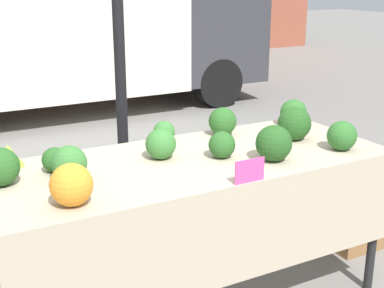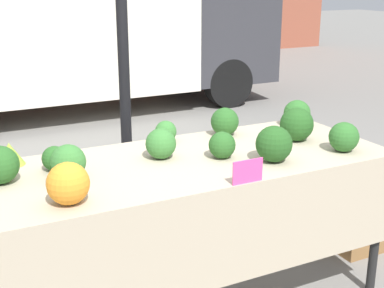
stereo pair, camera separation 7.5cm
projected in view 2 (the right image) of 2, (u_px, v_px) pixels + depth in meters
The scene contains 18 objects.
tent_pole at pixel (124, 70), 3.33m from camera, with size 0.07×0.07×2.36m.
parked_truck at pixel (64, 19), 6.86m from camera, with size 5.23×1.89×2.23m.
market_table at pixel (198, 182), 2.69m from camera, with size 2.05×0.84×0.85m.
orange_cauliflower at pixel (68, 184), 2.16m from camera, with size 0.18×0.18×0.18m.
romanesco_head at pixel (10, 154), 2.62m from camera, with size 0.14×0.14×0.11m.
broccoli_head_0 at pixel (297, 113), 3.28m from camera, with size 0.17×0.17×0.17m.
broccoli_head_1 at pixel (222, 145), 2.71m from camera, with size 0.14×0.14×0.14m.
broccoli_head_2 at pixel (297, 124), 2.99m from camera, with size 0.19×0.19×0.19m.
broccoli_head_3 at pixel (166, 131), 2.98m from camera, with size 0.12×0.12×0.12m.
broccoli_head_4 at pixel (344, 137), 2.81m from camera, with size 0.16×0.16×0.16m.
broccoli_head_5 at pixel (274, 144), 2.66m from camera, with size 0.18×0.18×0.18m.
broccoli_head_6 at pixel (68, 162), 2.43m from camera, with size 0.16×0.16×0.16m.
broccoli_head_7 at pixel (0, 165), 2.38m from camera, with size 0.17×0.17×0.17m.
broccoli_head_8 at pixel (55, 158), 2.54m from camera, with size 0.12×0.12×0.12m.
broccoli_head_9 at pixel (161, 144), 2.71m from camera, with size 0.16×0.16×0.16m.
broccoli_head_10 at pixel (225, 122), 3.10m from camera, with size 0.16×0.16×0.16m.
price_sign at pixel (248, 171), 2.39m from camera, with size 0.15×0.01×0.11m.
produce_crate at pixel (363, 224), 3.59m from camera, with size 0.49×0.34×0.28m.
Camera 2 is at (-1.15, -2.30, 1.74)m, focal length 50.00 mm.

